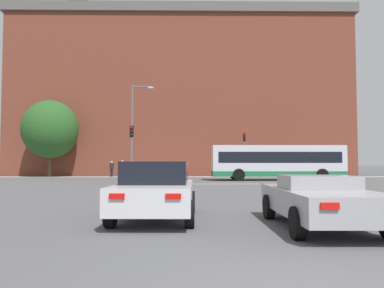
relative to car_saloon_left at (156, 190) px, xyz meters
name	(u,v)px	position (x,y,z in m)	size (l,w,h in m)	color
stop_line_strip	(203,184)	(1.95, 16.29, -0.76)	(7.88, 0.30, 0.01)	silver
far_pavement	(198,177)	(1.95, 29.67, -0.76)	(68.76, 2.50, 0.01)	#A09B91
brick_civic_building	(181,99)	(-0.01, 39.69, 9.26)	(40.94, 16.03, 24.97)	brown
car_saloon_left	(156,190)	(0.00, 0.00, 0.00)	(2.11, 4.33, 1.51)	silver
car_roadster_right	(320,200)	(3.86, -1.32, -0.13)	(2.05, 4.38, 1.19)	#9E9EA3
bus_crossing_lead	(277,162)	(8.45, 21.76, 0.81)	(11.04, 2.66, 2.93)	silver
traffic_light_far_right	(244,148)	(6.85, 29.22, 2.30)	(0.26, 0.31, 4.59)	slate
traffic_light_near_left	(131,145)	(-3.11, 16.54, 2.00)	(0.26, 0.31, 4.11)	slate
street_lamp_junction	(135,123)	(-3.39, 20.40, 3.94)	(1.83, 0.36, 7.84)	slate
pedestrian_waiting	(122,167)	(-5.96, 29.40, 0.26)	(0.45, 0.41, 1.74)	brown
pedestrian_walking_east	(187,168)	(0.85, 29.73, 0.14)	(0.38, 0.46, 1.56)	#333851
pedestrian_walking_west	(112,168)	(-7.20, 30.01, 0.21)	(0.45, 0.36, 1.66)	black
tree_by_building	(50,129)	(-13.66, 29.67, 4.26)	(5.83, 5.83, 8.10)	#4C3823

